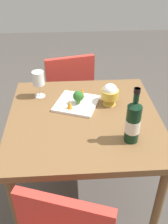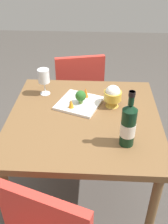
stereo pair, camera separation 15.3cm
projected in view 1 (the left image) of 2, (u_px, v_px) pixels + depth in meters
The scene contains 10 objects.
ground_plane at pixel (84, 197), 1.98m from camera, with size 8.00×8.00×0.00m, color #4C4742.
dining_table at pixel (84, 128), 1.60m from camera, with size 0.90×0.90×0.75m.
chair_near_window at pixel (69, 88), 2.28m from camera, with size 0.48×0.48×0.85m.
wine_bottle at pixel (133, 121), 1.31m from camera, with size 0.08×0.08×0.31m.
wine_glass at pixel (38, 79), 1.67m from camera, with size 0.08×0.08×0.18m.
rice_bowl at pixel (110, 94), 1.62m from camera, with size 0.11×0.11×0.14m.
serving_plate at pixel (77, 103), 1.65m from camera, with size 0.32×0.32×0.02m.
broccoli_floret at pixel (78, 96), 1.61m from camera, with size 0.07×0.07×0.09m.
carrot_garnish_left at pixel (82, 93), 1.69m from camera, with size 0.04×0.04×0.06m.
carrot_garnish_right at pixel (70, 104), 1.58m from camera, with size 0.03×0.03×0.06m.
Camera 1 is at (1.26, -0.08, 1.66)m, focal length 41.87 mm.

